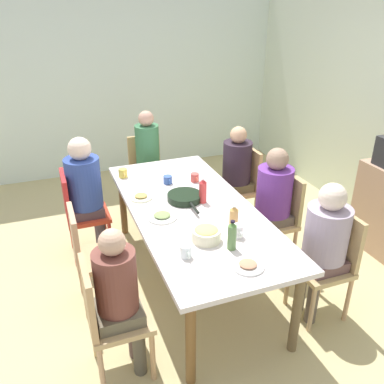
% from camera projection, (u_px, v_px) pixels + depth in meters
% --- Properties ---
extents(ground_plane, '(6.89, 6.89, 0.00)m').
position_uv_depth(ground_plane, '(192.00, 279.00, 3.81)').
color(ground_plane, tan).
extents(wall_left, '(0.12, 4.82, 2.60)m').
position_uv_depth(wall_left, '(118.00, 80.00, 5.71)').
color(wall_left, silver).
rests_on(wall_left, ground_plane).
extents(dining_table, '(2.28, 1.01, 0.75)m').
position_uv_depth(dining_table, '(192.00, 215.00, 3.52)').
color(dining_table, silver).
rests_on(dining_table, ground_plane).
extents(chair_0, '(0.40, 0.40, 0.90)m').
position_uv_depth(chair_0, '(79.00, 210.00, 3.95)').
color(chair_0, '#B43620').
rests_on(chair_0, ground_plane).
extents(person_0, '(0.33, 0.33, 1.24)m').
position_uv_depth(person_0, '(85.00, 187.00, 3.87)').
color(person_0, '#43353C').
rests_on(person_0, ground_plane).
extents(chair_1, '(0.40, 0.40, 0.90)m').
position_uv_depth(chair_1, '(107.00, 314.00, 2.67)').
color(chair_1, tan).
rests_on(chair_1, ground_plane).
extents(person_1, '(0.30, 0.30, 1.14)m').
position_uv_depth(person_1, '(119.00, 292.00, 2.63)').
color(person_1, brown).
rests_on(person_1, ground_plane).
extents(chair_2, '(0.40, 0.40, 0.90)m').
position_uv_depth(chair_2, '(242.00, 183.00, 4.51)').
color(chair_2, tan).
rests_on(chair_2, ground_plane).
extents(person_2, '(0.31, 0.31, 1.16)m').
position_uv_depth(person_2, '(236.00, 169.00, 4.40)').
color(person_2, brown).
rests_on(person_2, ground_plane).
extents(chair_3, '(0.40, 0.40, 0.90)m').
position_uv_depth(chair_3, '(90.00, 252.00, 3.31)').
color(chair_3, tan).
rests_on(chair_3, ground_plane).
extents(chair_4, '(0.40, 0.40, 0.90)m').
position_uv_depth(chair_4, '(279.00, 215.00, 3.87)').
color(chair_4, tan).
rests_on(chair_4, ground_plane).
extents(person_4, '(0.32, 0.32, 1.19)m').
position_uv_depth(person_4, '(273.00, 197.00, 3.75)').
color(person_4, brown).
rests_on(person_4, ground_plane).
extents(chair_5, '(0.40, 0.40, 0.90)m').
position_uv_depth(chair_5, '(147.00, 169.00, 4.87)').
color(chair_5, tan).
rests_on(chair_5, ground_plane).
extents(person_5, '(0.30, 0.30, 1.24)m').
position_uv_depth(person_5, '(148.00, 155.00, 4.70)').
color(person_5, '#37364A').
rests_on(person_5, ground_plane).
extents(chair_6, '(0.40, 0.40, 0.90)m').
position_uv_depth(chair_6, '(330.00, 259.00, 3.23)').
color(chair_6, tan).
rests_on(chair_6, ground_plane).
extents(person_6, '(0.33, 0.33, 1.17)m').
position_uv_depth(person_6, '(325.00, 239.00, 3.11)').
color(person_6, brown).
rests_on(person_6, ground_plane).
extents(plate_0, '(0.24, 0.24, 0.04)m').
position_uv_depth(plate_0, '(162.00, 216.00, 3.32)').
color(plate_0, white).
rests_on(plate_0, dining_table).
extents(plate_1, '(0.22, 0.22, 0.04)m').
position_uv_depth(plate_1, '(248.00, 265.00, 2.73)').
color(plate_1, white).
rests_on(plate_1, dining_table).
extents(plate_2, '(0.20, 0.20, 0.04)m').
position_uv_depth(plate_2, '(141.00, 197.00, 3.64)').
color(plate_2, '#E5E9C3').
rests_on(plate_2, dining_table).
extents(bowl_0, '(0.22, 0.22, 0.11)m').
position_uv_depth(bowl_0, '(206.00, 234.00, 3.01)').
color(bowl_0, beige).
rests_on(bowl_0, dining_table).
extents(serving_pan, '(0.48, 0.30, 0.06)m').
position_uv_depth(serving_pan, '(185.00, 197.00, 3.60)').
color(serving_pan, black).
rests_on(serving_pan, dining_table).
extents(cup_0, '(0.12, 0.08, 0.08)m').
position_uv_depth(cup_0, '(195.00, 178.00, 3.96)').
color(cup_0, '#C44A44').
rests_on(cup_0, dining_table).
extents(cup_1, '(0.12, 0.08, 0.08)m').
position_uv_depth(cup_1, '(168.00, 180.00, 3.91)').
color(cup_1, '#38569D').
rests_on(cup_1, dining_table).
extents(cup_2, '(0.12, 0.08, 0.10)m').
position_uv_depth(cup_2, '(238.00, 231.00, 3.05)').
color(cup_2, white).
rests_on(cup_2, dining_table).
extents(cup_3, '(0.12, 0.08, 0.09)m').
position_uv_depth(cup_3, '(123.00, 173.00, 4.05)').
color(cup_3, '#E6CA4D').
rests_on(cup_3, dining_table).
extents(cup_4, '(0.11, 0.08, 0.09)m').
position_uv_depth(cup_4, '(186.00, 251.00, 2.82)').
color(cup_4, white).
rests_on(cup_4, dining_table).
extents(bottle_0, '(0.07, 0.07, 0.19)m').
position_uv_depth(bottle_0, '(234.00, 217.00, 3.17)').
color(bottle_0, tan).
rests_on(bottle_0, dining_table).
extents(bottle_1, '(0.07, 0.07, 0.23)m').
position_uv_depth(bottle_1, '(203.00, 191.00, 3.53)').
color(bottle_1, red).
rests_on(bottle_1, dining_table).
extents(bottle_2, '(0.06, 0.06, 0.23)m').
position_uv_depth(bottle_2, '(232.00, 236.00, 2.88)').
color(bottle_2, '#557B41').
rests_on(bottle_2, dining_table).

